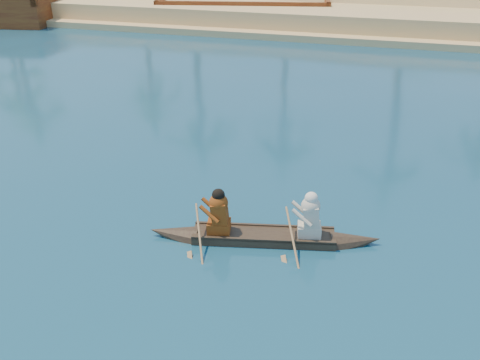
% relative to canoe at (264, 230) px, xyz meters
% --- Properties ---
extents(shrub_cluster, '(100.00, 6.00, 2.40)m').
position_rel_canoe_xyz_m(shrub_cluster, '(4.28, 29.30, 0.94)').
color(shrub_cluster, '#223E16').
rests_on(shrub_cluster, ground).
extents(canoe, '(4.86, 1.66, 1.33)m').
position_rel_canoe_xyz_m(canoe, '(0.00, 0.00, 0.00)').
color(canoe, '#3A3020').
rests_on(canoe, ground).
extents(barge_mid, '(11.31, 5.83, 1.80)m').
position_rel_canoe_xyz_m(barge_mid, '(-7.72, 24.80, 0.37)').
color(barge_mid, brown).
rests_on(barge_mid, ground).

